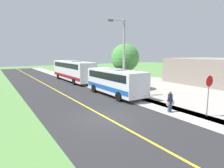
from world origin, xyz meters
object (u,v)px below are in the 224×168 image
object	(u,v)px
pedestrian_with_bags	(170,101)
tree_curbside	(125,58)
stop_sign	(209,89)
street_light_pole	(123,55)
shuttle_bus_front	(115,81)
transit_bus_rear	(73,70)

from	to	relation	value
pedestrian_with_bags	tree_curbside	size ratio (longest dim) A/B	0.29
stop_sign	street_light_pole	xyz separation A→B (m)	(1.23, -8.44, 2.26)
street_light_pole	shuttle_bus_front	bearing A→B (deg)	-67.02
stop_sign	tree_curbside	xyz separation A→B (m)	(-1.30, -11.52, 1.84)
transit_bus_rear	tree_curbside	size ratio (longest dim) A/B	2.14
pedestrian_with_bags	street_light_pole	size ratio (longest dim) A/B	0.21
transit_bus_rear	stop_sign	xyz separation A→B (m)	(-1.53, 21.48, 0.20)
shuttle_bus_front	pedestrian_with_bags	bearing A→B (deg)	91.58
street_light_pole	tree_curbside	bearing A→B (deg)	-129.41
shuttle_bus_front	stop_sign	size ratio (longest dim) A/B	2.82
transit_bus_rear	stop_sign	distance (m)	21.53
pedestrian_with_bags	stop_sign	distance (m)	2.76
shuttle_bus_front	transit_bus_rear	bearing A→B (deg)	-90.27
transit_bus_rear	stop_sign	world-z (taller)	transit_bus_rear
shuttle_bus_front	street_light_pole	size ratio (longest dim) A/B	1.06
stop_sign	tree_curbside	size ratio (longest dim) A/B	0.52
shuttle_bus_front	stop_sign	bearing A→B (deg)	99.71
transit_bus_rear	street_light_pole	bearing A→B (deg)	91.34
street_light_pole	tree_curbside	distance (m)	4.00
transit_bus_rear	tree_curbside	world-z (taller)	tree_curbside
street_light_pole	tree_curbside	xyz separation A→B (m)	(-2.53, -3.08, -0.42)
shuttle_bus_front	street_light_pole	xyz separation A→B (m)	(-0.36, 0.85, 2.69)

